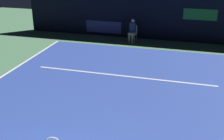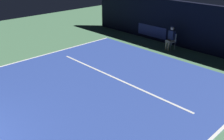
{
  "view_description": "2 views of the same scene",
  "coord_description": "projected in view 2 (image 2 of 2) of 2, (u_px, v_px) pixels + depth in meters",
  "views": [
    {
      "loc": [
        2.49,
        -3.56,
        4.74
      ],
      "look_at": [
        -0.01,
        5.44,
        0.9
      ],
      "focal_mm": 46.02,
      "sensor_mm": 36.0,
      "label": 1
    },
    {
      "loc": [
        6.99,
        0.1,
        4.77
      ],
      "look_at": [
        0.69,
        6.11,
        0.91
      ],
      "focal_mm": 40.35,
      "sensor_mm": 36.0,
      "label": 2
    }
  ],
  "objects": [
    {
      "name": "line_sideline_right",
      "position": [
        21.0,
        61.0,
        12.75
      ],
      "size": [
        0.1,
        11.87,
        0.01
      ],
      "primitive_type": "cube",
      "color": "white",
      "rests_on": "court_surface"
    },
    {
      "name": "line_service",
      "position": [
        116.0,
        78.0,
        10.91
      ],
      "size": [
        7.5,
        0.1,
        0.01
      ],
      "primitive_type": "cube",
      "color": "white",
      "rests_on": "court_surface"
    },
    {
      "name": "ground_plane",
      "position": [
        77.0,
        95.0,
        9.61
      ],
      "size": [
        29.19,
        29.19,
        0.0
      ],
      "primitive_type": "plane",
      "color": "#4C7A56"
    },
    {
      "name": "court_surface",
      "position": [
        77.0,
        95.0,
        9.6
      ],
      "size": [
        9.62,
        11.87,
        0.01
      ],
      "primitive_type": "cube",
      "color": "#2D479E",
      "rests_on": "ground"
    },
    {
      "name": "line_judge_on_chair",
      "position": [
        171.0,
        38.0,
        14.2
      ],
      "size": [
        0.48,
        0.56,
        1.32
      ],
      "color": "white",
      "rests_on": "ground"
    },
    {
      "name": "back_wall",
      "position": [
        191.0,
        26.0,
        14.11
      ],
      "size": [
        14.71,
        0.33,
        2.6
      ],
      "color": "black",
      "rests_on": "ground"
    }
  ]
}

